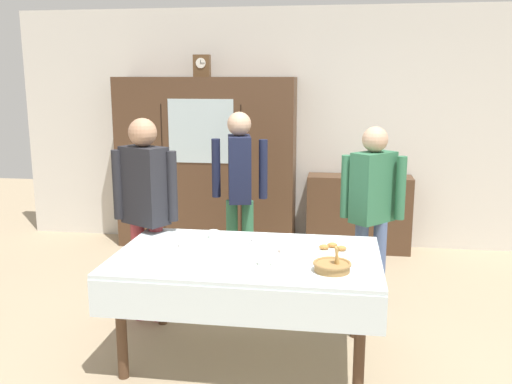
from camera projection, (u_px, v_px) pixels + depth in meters
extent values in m
plane|color=tan|center=(252.00, 342.00, 4.13)|extent=(12.00, 12.00, 0.00)
cube|color=silver|center=(288.00, 128.00, 6.42)|extent=(6.40, 0.10, 2.70)
cylinder|color=#4C3321|center=(121.00, 326.00, 3.58)|extent=(0.07, 0.07, 0.72)
cylinder|color=#4C3321|center=(360.00, 343.00, 3.36)|extent=(0.07, 0.07, 0.72)
cylinder|color=#4C3321|center=(161.00, 281.00, 4.37)|extent=(0.07, 0.07, 0.72)
cylinder|color=#4C3321|center=(356.00, 292.00, 4.15)|extent=(0.07, 0.07, 0.72)
cube|color=silver|center=(247.00, 256.00, 3.79)|extent=(1.79, 1.10, 0.03)
cube|color=silver|center=(232.00, 307.00, 3.28)|extent=(1.79, 0.01, 0.24)
cube|color=#4C3321|center=(206.00, 163.00, 6.35)|extent=(2.02, 0.45, 1.93)
cube|color=silver|center=(201.00, 131.00, 6.05)|extent=(0.73, 0.01, 0.70)
cube|color=black|center=(163.00, 174.00, 6.21)|extent=(0.01, 0.01, 1.55)
cube|color=black|center=(241.00, 176.00, 6.08)|extent=(0.01, 0.01, 1.55)
cube|color=brown|center=(202.00, 66.00, 6.13)|extent=(0.18, 0.10, 0.24)
cylinder|color=white|center=(201.00, 63.00, 6.07)|extent=(0.11, 0.01, 0.11)
cube|color=black|center=(201.00, 62.00, 6.06)|extent=(0.00, 0.00, 0.04)
cube|color=black|center=(202.00, 63.00, 6.06)|extent=(0.05, 0.00, 0.00)
cube|color=#4C3321|center=(358.00, 213.00, 6.25)|extent=(1.15, 0.35, 0.85)
cube|color=#B29333|center=(360.00, 174.00, 6.16)|extent=(0.14, 0.19, 0.03)
cube|color=#3D754C|center=(360.00, 172.00, 6.15)|extent=(0.13, 0.20, 0.03)
cylinder|color=silver|center=(264.00, 265.00, 3.55)|extent=(0.13, 0.13, 0.01)
cylinder|color=silver|center=(264.00, 261.00, 3.54)|extent=(0.08, 0.08, 0.05)
torus|color=silver|center=(270.00, 261.00, 3.53)|extent=(0.04, 0.01, 0.04)
cylinder|color=white|center=(257.00, 242.00, 4.05)|extent=(0.13, 0.13, 0.01)
cylinder|color=white|center=(257.00, 238.00, 4.04)|extent=(0.08, 0.08, 0.05)
torus|color=white|center=(262.00, 238.00, 4.03)|extent=(0.04, 0.01, 0.04)
cylinder|color=#47230F|center=(257.00, 235.00, 4.04)|extent=(0.06, 0.06, 0.01)
cylinder|color=white|center=(184.00, 247.00, 3.93)|extent=(0.13, 0.13, 0.01)
cylinder|color=white|center=(184.00, 243.00, 3.92)|extent=(0.08, 0.08, 0.05)
torus|color=white|center=(189.00, 243.00, 3.92)|extent=(0.04, 0.01, 0.04)
cylinder|color=#47230F|center=(184.00, 240.00, 3.92)|extent=(0.06, 0.06, 0.01)
cylinder|color=silver|center=(214.00, 238.00, 4.15)|extent=(0.13, 0.13, 0.01)
cylinder|color=silver|center=(213.00, 234.00, 4.14)|extent=(0.08, 0.08, 0.05)
torus|color=silver|center=(218.00, 234.00, 4.13)|extent=(0.04, 0.01, 0.04)
cylinder|color=#47230F|center=(213.00, 231.00, 4.14)|extent=(0.06, 0.06, 0.01)
cylinder|color=white|center=(285.00, 253.00, 3.80)|extent=(0.13, 0.13, 0.01)
cylinder|color=white|center=(285.00, 248.00, 3.80)|extent=(0.08, 0.08, 0.05)
torus|color=white|center=(291.00, 248.00, 3.79)|extent=(0.04, 0.01, 0.04)
cylinder|color=#47230F|center=(285.00, 245.00, 3.79)|extent=(0.06, 0.06, 0.01)
cylinder|color=#9E7542|center=(332.00, 267.00, 3.45)|extent=(0.22, 0.22, 0.05)
torus|color=#9E7542|center=(332.00, 264.00, 3.44)|extent=(0.24, 0.24, 0.02)
cylinder|color=tan|center=(337.00, 257.00, 3.41)|extent=(0.02, 0.03, 0.12)
cylinder|color=tan|center=(337.00, 256.00, 3.43)|extent=(0.04, 0.02, 0.12)
cylinder|color=tan|center=(337.00, 255.00, 3.44)|extent=(0.03, 0.02, 0.12)
cylinder|color=white|center=(333.00, 251.00, 3.84)|extent=(0.28, 0.28, 0.01)
ellipsoid|color=#BC7F3D|center=(341.00, 248.00, 3.81)|extent=(0.07, 0.05, 0.04)
ellipsoid|color=#BC7F3D|center=(332.00, 245.00, 3.89)|extent=(0.07, 0.05, 0.04)
ellipsoid|color=#BC7F3D|center=(324.00, 247.00, 3.84)|extent=(0.07, 0.05, 0.04)
cube|color=silver|center=(232.00, 247.00, 3.93)|extent=(0.10, 0.01, 0.00)
ellipsoid|color=silver|center=(240.00, 247.00, 3.92)|extent=(0.03, 0.02, 0.01)
cube|color=silver|center=(238.00, 266.00, 3.54)|extent=(0.10, 0.01, 0.00)
ellipsoid|color=silver|center=(247.00, 266.00, 3.53)|extent=(0.03, 0.02, 0.01)
cylinder|color=slate|center=(361.00, 265.00, 4.67)|extent=(0.11, 0.11, 0.77)
cylinder|color=slate|center=(379.00, 266.00, 4.64)|extent=(0.11, 0.11, 0.77)
cube|color=#33704C|center=(373.00, 187.00, 4.52)|extent=(0.39, 0.40, 0.57)
sphere|color=tan|center=(375.00, 139.00, 4.44)|extent=(0.21, 0.21, 0.21)
cylinder|color=#33704C|center=(346.00, 187.00, 4.55)|extent=(0.08, 0.08, 0.52)
cylinder|color=#33704C|center=(401.00, 188.00, 4.49)|extent=(0.08, 0.08, 0.52)
cylinder|color=#33704C|center=(232.00, 242.00, 5.26)|extent=(0.11, 0.11, 0.80)
cylinder|color=#33704C|center=(248.00, 243.00, 5.24)|extent=(0.11, 0.11, 0.80)
cube|color=#191E38|center=(239.00, 169.00, 5.11)|extent=(0.27, 0.39, 0.60)
sphere|color=tan|center=(239.00, 124.00, 5.02)|extent=(0.22, 0.22, 0.22)
cylinder|color=#191E38|center=(216.00, 168.00, 5.14)|extent=(0.08, 0.08, 0.54)
cylinder|color=#191E38|center=(263.00, 169.00, 5.07)|extent=(0.08, 0.08, 0.54)
cylinder|color=#933338|center=(139.00, 271.00, 4.46)|extent=(0.11, 0.11, 0.81)
cylinder|color=#933338|center=(157.00, 272.00, 4.44)|extent=(0.11, 0.11, 0.81)
cube|color=#232328|center=(145.00, 185.00, 4.31)|extent=(0.41, 0.35, 0.60)
sphere|color=tan|center=(143.00, 132.00, 4.22)|extent=(0.22, 0.22, 0.22)
cylinder|color=#232328|center=(118.00, 185.00, 4.34)|extent=(0.08, 0.08, 0.54)
cylinder|color=#232328|center=(172.00, 186.00, 4.27)|extent=(0.08, 0.08, 0.54)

